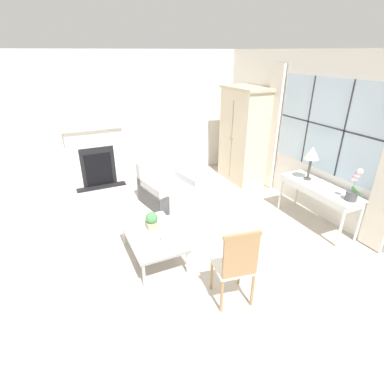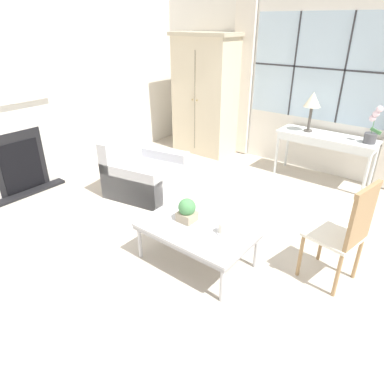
# 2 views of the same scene
# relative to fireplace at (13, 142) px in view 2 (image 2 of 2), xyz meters

# --- Properties ---
(ground_plane) EXTENTS (14.00, 14.00, 0.00)m
(ground_plane) POSITION_rel_fireplace_xyz_m (2.91, 0.43, -0.74)
(ground_plane) COLOR #BCB2A3
(wall_back_windowed) EXTENTS (7.20, 0.14, 2.80)m
(wall_back_windowed) POSITION_rel_fireplace_xyz_m (2.91, 3.46, 0.65)
(wall_back_windowed) COLOR silver
(wall_back_windowed) RESTS_ON ground_plane
(wall_left) EXTENTS (0.06, 7.20, 2.80)m
(wall_left) POSITION_rel_fireplace_xyz_m (-0.12, 1.03, 0.66)
(wall_left) COLOR silver
(wall_left) RESTS_ON ground_plane
(fireplace) EXTENTS (0.34, 1.26, 2.14)m
(fireplace) POSITION_rel_fireplace_xyz_m (0.00, 0.00, 0.00)
(fireplace) COLOR black
(fireplace) RESTS_ON ground_plane
(armoire) EXTENTS (1.17, 0.67, 2.09)m
(armoire) POSITION_rel_fireplace_xyz_m (1.05, 3.08, 0.31)
(armoire) COLOR beige
(armoire) RESTS_ON ground_plane
(console_table) EXTENTS (1.44, 0.48, 0.72)m
(console_table) POSITION_rel_fireplace_xyz_m (3.30, 3.13, -0.10)
(console_table) COLOR silver
(console_table) RESTS_ON ground_plane
(table_lamp) EXTENTS (0.25, 0.25, 0.60)m
(table_lamp) POSITION_rel_fireplace_xyz_m (2.99, 3.14, 0.44)
(table_lamp) COLOR #4C4742
(table_lamp) RESTS_ON console_table
(potted_orchid) EXTENTS (0.21, 0.17, 0.52)m
(potted_orchid) POSITION_rel_fireplace_xyz_m (3.88, 3.14, 0.18)
(potted_orchid) COLOR #4C4C51
(potted_orchid) RESTS_ON console_table
(armchair_upholstered) EXTENTS (1.06, 1.14, 0.80)m
(armchair_upholstered) POSITION_rel_fireplace_xyz_m (1.41, 1.13, -0.48)
(armchair_upholstered) COLOR #B2B2B7
(armchair_upholstered) RESTS_ON ground_plane
(side_chair_wooden) EXTENTS (0.51, 0.51, 1.05)m
(side_chair_wooden) POSITION_rel_fireplace_xyz_m (4.27, 0.86, -0.15)
(side_chair_wooden) COLOR white
(side_chair_wooden) RESTS_ON ground_plane
(coffee_table) EXTENTS (1.14, 0.71, 0.42)m
(coffee_table) POSITION_rel_fireplace_xyz_m (3.04, 0.27, -0.36)
(coffee_table) COLOR #BCBCC1
(coffee_table) RESTS_ON ground_plane
(potted_plant_small) EXTENTS (0.18, 0.18, 0.25)m
(potted_plant_small) POSITION_rel_fireplace_xyz_m (2.88, 0.31, -0.20)
(potted_plant_small) COLOR tan
(potted_plant_small) RESTS_ON coffee_table
(pillar_candle) EXTENTS (0.12, 0.12, 0.13)m
(pillar_candle) POSITION_rel_fireplace_xyz_m (3.30, 0.34, -0.27)
(pillar_candle) COLOR silver
(pillar_candle) RESTS_ON coffee_table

